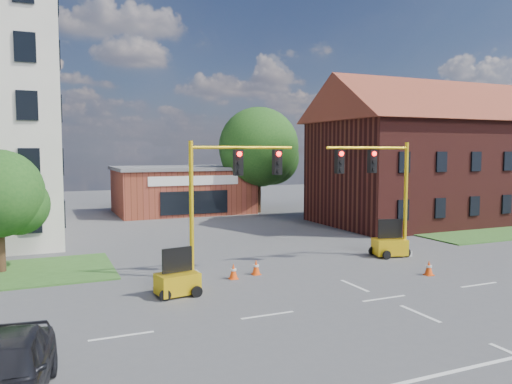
% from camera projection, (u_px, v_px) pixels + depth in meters
% --- Properties ---
extents(ground, '(120.00, 120.00, 0.00)m').
position_uv_depth(ground, '(384.00, 298.00, 19.43)').
color(ground, '#49494B').
rests_on(ground, ground).
extents(lane_markings, '(60.00, 36.00, 0.01)m').
position_uv_depth(lane_markings, '(441.00, 323.00, 16.69)').
color(lane_markings, silver).
rests_on(lane_markings, ground).
extents(brick_shop, '(12.40, 8.40, 4.30)m').
position_uv_depth(brick_shop, '(182.00, 189.00, 46.68)').
color(brick_shop, brown).
rests_on(brick_shop, ground).
extents(townhouse_row, '(21.00, 11.00, 11.50)m').
position_uv_depth(townhouse_row, '(441.00, 149.00, 40.71)').
color(townhouse_row, '#461915').
rests_on(townhouse_row, ground).
extents(tree_large, '(7.77, 7.40, 9.81)m').
position_uv_depth(tree_large, '(262.00, 150.00, 46.44)').
color(tree_large, '#342213').
rests_on(tree_large, ground).
extents(tree_nw_front, '(4.33, 4.13, 5.83)m').
position_uv_depth(tree_nw_front, '(3.00, 197.00, 23.35)').
color(tree_nw_front, '#342213').
rests_on(tree_nw_front, ground).
extents(signal_mast_west, '(5.30, 0.60, 6.20)m').
position_uv_depth(signal_mast_west, '(226.00, 191.00, 22.87)').
color(signal_mast_west, '#999893').
rests_on(signal_mast_west, ground).
extents(signal_mast_east, '(5.30, 0.60, 6.20)m').
position_uv_depth(signal_mast_east, '(381.00, 185.00, 26.32)').
color(signal_mast_east, '#999893').
rests_on(signal_mast_east, ground).
extents(trailer_west, '(1.77, 1.33, 1.84)m').
position_uv_depth(trailer_west, '(177.00, 281.00, 19.83)').
color(trailer_west, yellow).
rests_on(trailer_west, ground).
extents(trailer_east, '(1.95, 1.56, 1.95)m').
position_uv_depth(trailer_east, '(390.00, 245.00, 27.22)').
color(trailer_east, yellow).
rests_on(trailer_east, ground).
extents(cone_a, '(0.40, 0.40, 0.70)m').
position_uv_depth(cone_a, '(256.00, 267.00, 23.17)').
color(cone_a, '#F8490D').
rests_on(cone_a, ground).
extents(cone_b, '(0.40, 0.40, 0.70)m').
position_uv_depth(cone_b, '(233.00, 271.00, 22.38)').
color(cone_b, '#F8490D').
rests_on(cone_b, ground).
extents(cone_c, '(0.40, 0.40, 0.70)m').
position_uv_depth(cone_c, '(429.00, 268.00, 23.04)').
color(cone_c, '#F8490D').
rests_on(cone_c, ground).
extents(cone_d, '(0.40, 0.40, 0.70)m').
position_uv_depth(cone_d, '(405.00, 246.00, 28.24)').
color(cone_d, '#F8490D').
rests_on(cone_d, ground).
extents(pickup_white, '(6.62, 4.87, 1.67)m').
position_uv_depth(pickup_white, '(394.00, 218.00, 36.56)').
color(pickup_white, white).
rests_on(pickup_white, ground).
extents(sedan_dark, '(2.54, 5.02, 1.64)m').
position_uv_depth(sedan_dark, '(4.00, 371.00, 11.15)').
color(sedan_dark, black).
rests_on(sedan_dark, ground).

